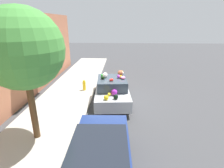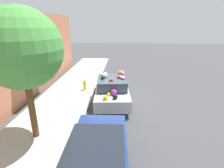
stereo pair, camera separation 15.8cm
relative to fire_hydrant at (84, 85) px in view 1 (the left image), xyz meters
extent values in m
plane|color=#424244|center=(-1.34, -1.79, -0.48)|extent=(60.00, 60.00, 0.00)
cube|color=#B2ADA3|center=(-1.34, 0.91, -0.41)|extent=(24.00, 3.20, 0.14)
cube|color=#B26B4C|center=(-1.34, 3.16, 2.02)|extent=(18.00, 0.30, 5.01)
cube|color=#195919|center=(-1.27, 2.56, 1.69)|extent=(2.83, 0.90, 0.55)
cylinder|color=brown|center=(-5.04, 0.88, 0.89)|extent=(0.24, 0.24, 2.46)
sphere|color=#47933D|center=(-5.04, 0.88, 3.08)|extent=(2.76, 2.76, 2.76)
cylinder|color=gold|center=(0.00, 0.00, -0.07)|extent=(0.20, 0.20, 0.55)
sphere|color=gold|center=(0.00, 0.00, 0.26)|extent=(0.18, 0.18, 0.18)
cube|color=#B7BABF|center=(-1.34, -1.90, 0.11)|extent=(4.27, 2.11, 0.61)
cube|color=#333D47|center=(-1.50, -1.91, 0.69)|extent=(1.98, 1.73, 0.55)
cylinder|color=black|center=(-0.12, -0.97, -0.20)|extent=(0.59, 0.22, 0.58)
cylinder|color=black|center=(0.01, -2.63, -0.20)|extent=(0.59, 0.22, 0.58)
cylinder|color=black|center=(-2.68, -1.16, -0.20)|extent=(0.59, 0.22, 0.58)
cylinder|color=black|center=(-2.56, -2.82, -0.20)|extent=(0.59, 0.22, 0.58)
sphere|color=black|center=(-3.04, -2.16, 0.54)|extent=(0.27, 0.27, 0.24)
sphere|color=white|center=(-1.34, -1.51, 1.11)|extent=(0.30, 0.30, 0.28)
sphere|color=purple|center=(0.17, -2.47, 0.55)|extent=(0.35, 0.35, 0.26)
sphere|color=yellow|center=(-3.14, -1.71, 0.53)|extent=(0.30, 0.30, 0.23)
sphere|color=yellow|center=(-2.66, -1.82, 0.50)|extent=(0.18, 0.18, 0.16)
ellipsoid|color=white|center=(-0.80, -2.42, 1.09)|extent=(0.39, 0.35, 0.24)
ellipsoid|color=pink|center=(-1.54, -2.50, 1.04)|extent=(0.36, 0.31, 0.15)
sphere|color=#F7A30F|center=(-1.42, -2.38, 1.05)|extent=(0.19, 0.19, 0.17)
sphere|color=black|center=(-0.34, -2.13, 0.57)|extent=(0.41, 0.41, 0.30)
sphere|color=purple|center=(-2.56, -2.07, 0.57)|extent=(0.42, 0.42, 0.31)
ellipsoid|color=red|center=(-1.93, -1.89, 1.03)|extent=(0.28, 0.30, 0.13)
sphere|color=green|center=(-1.17, -1.33, 1.04)|extent=(0.17, 0.17, 0.14)
ellipsoid|color=white|center=(-0.32, -2.12, 0.50)|extent=(0.20, 0.26, 0.16)
sphere|color=purple|center=(-1.42, -2.28, 1.06)|extent=(0.21, 0.21, 0.19)
sphere|color=green|center=(-0.37, -2.37, 0.59)|extent=(0.37, 0.37, 0.33)
sphere|color=brown|center=(-0.91, -2.36, 1.12)|extent=(0.36, 0.36, 0.31)
sphere|color=yellow|center=(-0.12, -1.49, 0.57)|extent=(0.40, 0.40, 0.31)
ellipsoid|color=black|center=(-1.66, -1.41, 1.05)|extent=(0.18, 0.25, 0.17)
sphere|color=orange|center=(-0.75, -2.43, 1.09)|extent=(0.29, 0.29, 0.25)
cube|color=navy|center=(-6.73, -1.80, 0.14)|extent=(4.25, 1.88, 0.62)
cube|color=#1E232D|center=(-6.90, -1.81, 0.66)|extent=(1.94, 1.60, 0.44)
cylinder|color=black|center=(-5.45, -0.96, -0.17)|extent=(0.63, 0.20, 0.62)
cylinder|color=black|center=(-5.41, -2.57, -0.17)|extent=(0.63, 0.20, 0.62)
camera|label=1|loc=(-10.70, -2.34, 3.92)|focal=28.00mm
camera|label=2|loc=(-10.69, -2.49, 3.92)|focal=28.00mm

